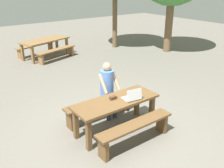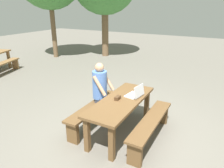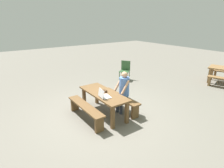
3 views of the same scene
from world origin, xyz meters
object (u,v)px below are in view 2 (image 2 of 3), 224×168
Objects in this scene: laptop at (136,93)px; person_seated at (101,88)px; small_pouch at (118,98)px; picnic_table_front at (121,105)px.

laptop is 0.29× the size of person_seated.
person_seated is (-0.07, 0.75, -0.01)m from laptop.
person_seated reaches higher than small_pouch.
person_seated reaches higher than picnic_table_front.
laptop is 0.39m from small_pouch.
picnic_table_front is 4.88× the size of laptop.
small_pouch reaches higher than picnic_table_front.
small_pouch is 0.56m from person_seated.
small_pouch is at bearing -29.23° from laptop.
picnic_table_front is at bearing -74.37° from small_pouch.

